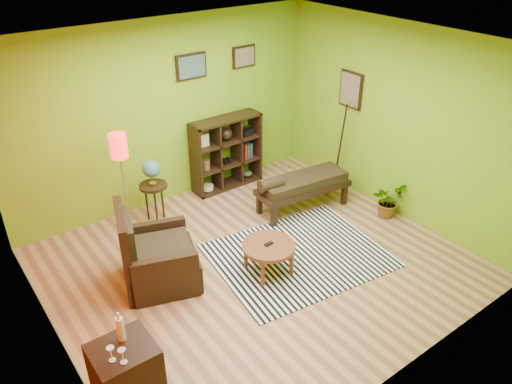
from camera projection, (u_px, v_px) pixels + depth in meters
ground at (257, 264)px, 6.54m from camera, size 5.00×5.00×0.00m
room_shell at (250, 139)px, 5.61m from camera, size 5.04×4.54×2.82m
zebra_rug at (299, 255)px, 6.69m from camera, size 2.42×2.03×0.01m
coffee_table at (269, 248)px, 6.24m from camera, size 0.67×0.67×0.43m
armchair at (155, 260)px, 6.08m from camera, size 1.10×1.09×1.06m
side_cabinet at (126, 374)px, 4.57m from camera, size 0.56×0.51×0.97m
floor_lamp at (120, 156)px, 6.42m from camera, size 0.24×0.24×1.59m
globe_table at (152, 176)px, 7.09m from camera, size 0.41×0.41×0.99m
cube_shelf at (227, 153)px, 8.13m from camera, size 1.20×0.35×1.20m
bench at (301, 184)px, 7.53m from camera, size 1.52×0.70×0.68m
potted_plant at (387, 204)px, 7.49m from camera, size 0.57×0.61×0.40m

